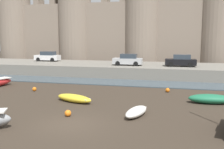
# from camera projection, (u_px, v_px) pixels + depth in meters

# --- Properties ---
(ground_plane) EXTENTS (160.00, 160.00, 0.00)m
(ground_plane) POSITION_uv_depth(u_px,v_px,m) (71.00, 124.00, 16.61)
(ground_plane) COLOR #382D23
(water_channel) EXTENTS (80.00, 4.50, 0.10)m
(water_channel) POSITION_uv_depth(u_px,v_px,m) (122.00, 83.00, 31.79)
(water_channel) COLOR #3D4C56
(water_channel) RESTS_ON ground
(quay_road) EXTENTS (64.71, 10.00, 1.58)m
(quay_road) POSITION_uv_depth(u_px,v_px,m) (132.00, 70.00, 38.66)
(quay_road) COLOR slate
(quay_road) RESTS_ON ground
(castle) EXTENTS (59.80, 7.09, 19.99)m
(castle) POSITION_uv_depth(u_px,v_px,m) (142.00, 25.00, 48.01)
(castle) COLOR gray
(castle) RESTS_ON ground
(rowboat_near_channel_right) EXTENTS (1.71, 2.99, 0.61)m
(rowboat_near_channel_right) POSITION_uv_depth(u_px,v_px,m) (136.00, 111.00, 18.33)
(rowboat_near_channel_right) COLOR silver
(rowboat_near_channel_right) RESTS_ON ground
(rowboat_midflat_right) EXTENTS (3.78, 2.29, 0.66)m
(rowboat_midflat_right) POSITION_uv_depth(u_px,v_px,m) (74.00, 98.00, 22.33)
(rowboat_midflat_right) COLOR yellow
(rowboat_midflat_right) RESTS_ON ground
(rowboat_midflat_centre) EXTENTS (3.66, 1.60, 0.79)m
(rowboat_midflat_centre) POSITION_uv_depth(u_px,v_px,m) (210.00, 99.00, 21.81)
(rowboat_midflat_centre) COLOR #1E6B47
(rowboat_midflat_centre) RESTS_ON ground
(mooring_buoy_off_centre) EXTENTS (0.43, 0.43, 0.43)m
(mooring_buoy_off_centre) POSITION_uv_depth(u_px,v_px,m) (168.00, 90.00, 26.37)
(mooring_buoy_off_centre) COLOR orange
(mooring_buoy_off_centre) RESTS_ON ground
(mooring_buoy_mid_mud) EXTENTS (0.43, 0.43, 0.43)m
(mooring_buoy_mid_mud) POSITION_uv_depth(u_px,v_px,m) (34.00, 89.00, 26.91)
(mooring_buoy_mid_mud) COLOR orange
(mooring_buoy_mid_mud) RESTS_ON ground
(mooring_buoy_near_shore) EXTENTS (0.46, 0.46, 0.46)m
(mooring_buoy_near_shore) POSITION_uv_depth(u_px,v_px,m) (68.00, 113.00, 18.24)
(mooring_buoy_near_shore) COLOR orange
(mooring_buoy_near_shore) RESTS_ON ground
(car_quay_centre_east) EXTENTS (4.12, 1.92, 1.62)m
(car_quay_centre_east) POSITION_uv_depth(u_px,v_px,m) (181.00, 61.00, 35.52)
(car_quay_centre_east) COLOR black
(car_quay_centre_east) RESTS_ON quay_road
(car_quay_west) EXTENTS (4.12, 1.92, 1.62)m
(car_quay_west) POSITION_uv_depth(u_px,v_px,m) (48.00, 56.00, 43.63)
(car_quay_west) COLOR silver
(car_quay_west) RESTS_ON quay_road
(car_quay_centre_west) EXTENTS (4.12, 1.92, 1.62)m
(car_quay_centre_west) POSITION_uv_depth(u_px,v_px,m) (128.00, 60.00, 36.94)
(car_quay_centre_west) COLOR #B2B5B7
(car_quay_centre_west) RESTS_ON quay_road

